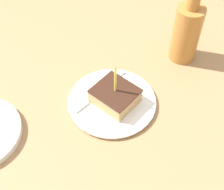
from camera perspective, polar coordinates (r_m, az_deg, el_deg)
ground_plane at (r=0.79m, az=-0.65°, el=-3.66°), size 2.40×2.40×0.04m
plate at (r=0.78m, az=0.00°, el=-1.21°), size 0.22×0.22×0.01m
cake_slice at (r=0.76m, az=0.51°, el=-0.06°), size 0.09×0.10×0.12m
fork at (r=0.79m, az=-2.96°, el=0.37°), size 0.18×0.03×0.01m
bottle at (r=0.87m, az=13.49°, el=11.20°), size 0.07×0.07×0.22m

